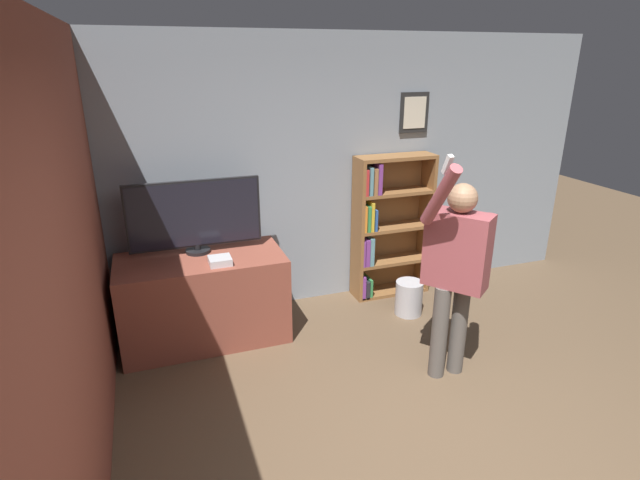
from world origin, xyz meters
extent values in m
cube|color=gray|center=(0.00, 2.88, 1.35)|extent=(6.16, 0.06, 2.70)
cube|color=black|center=(1.01, 2.83, 1.93)|extent=(0.32, 0.02, 0.40)
cube|color=beige|center=(1.01, 2.82, 1.93)|extent=(0.25, 0.01, 0.32)
cube|color=brown|center=(-2.11, 1.42, 1.35)|extent=(0.06, 4.45, 2.70)
cube|color=brown|center=(-1.29, 2.39, 0.40)|extent=(1.46, 0.72, 0.80)
cylinder|color=black|center=(-1.29, 2.53, 0.82)|extent=(0.22, 0.22, 0.03)
cylinder|color=black|center=(-1.29, 2.53, 0.86)|extent=(0.06, 0.06, 0.05)
cube|color=black|center=(-1.29, 2.53, 1.17)|extent=(1.16, 0.04, 0.60)
cube|color=black|center=(-1.29, 2.51, 1.17)|extent=(1.13, 0.01, 0.57)
cube|color=silver|center=(-1.14, 2.19, 0.83)|extent=(0.19, 0.18, 0.06)
cube|color=brown|center=(0.35, 2.69, 0.76)|extent=(0.04, 0.28, 1.53)
cube|color=brown|center=(1.15, 2.69, 0.76)|extent=(0.04, 0.28, 1.53)
cube|color=brown|center=(0.75, 2.82, 0.76)|extent=(0.84, 0.01, 1.53)
cube|color=brown|center=(0.75, 2.69, 0.02)|extent=(0.77, 0.28, 0.04)
cube|color=brown|center=(0.75, 2.69, 0.38)|extent=(0.77, 0.28, 0.04)
cube|color=brown|center=(0.75, 2.69, 0.76)|extent=(0.77, 0.28, 0.04)
cube|color=brown|center=(0.75, 2.69, 1.14)|extent=(0.77, 0.28, 0.04)
cube|color=brown|center=(0.75, 2.69, 1.51)|extent=(0.77, 0.28, 0.04)
cube|color=#7A3889|center=(0.39, 2.68, 0.15)|extent=(0.04, 0.26, 0.26)
cube|color=#232328|center=(0.44, 2.66, 0.12)|extent=(0.04, 0.22, 0.20)
cube|color=#338447|center=(0.48, 2.67, 0.13)|extent=(0.03, 0.24, 0.21)
cube|color=#7A3889|center=(0.38, 2.67, 0.54)|extent=(0.02, 0.24, 0.28)
cube|color=#7A3889|center=(0.42, 2.67, 0.55)|extent=(0.04, 0.25, 0.29)
cube|color=#5B8E99|center=(0.47, 2.66, 0.55)|extent=(0.04, 0.23, 0.30)
cube|color=orange|center=(0.38, 2.65, 0.92)|extent=(0.03, 0.21, 0.28)
cube|color=#338447|center=(0.42, 2.66, 0.92)|extent=(0.03, 0.22, 0.27)
cube|color=gold|center=(0.46, 2.67, 0.93)|extent=(0.03, 0.26, 0.30)
cube|color=#2D569E|center=(0.50, 2.68, 0.89)|extent=(0.02, 0.26, 0.23)
cube|color=red|center=(0.39, 2.65, 1.29)|extent=(0.03, 0.20, 0.26)
cube|color=#5B8E99|center=(0.43, 2.66, 1.30)|extent=(0.03, 0.23, 0.28)
cube|color=#99663D|center=(0.48, 2.67, 1.30)|extent=(0.04, 0.25, 0.27)
cube|color=#7A3889|center=(0.53, 2.67, 1.32)|extent=(0.04, 0.25, 0.31)
cylinder|color=#56514C|center=(0.41, 1.17, 0.40)|extent=(0.13, 0.13, 0.79)
cylinder|color=#56514C|center=(0.59, 1.17, 0.40)|extent=(0.13, 0.13, 0.79)
cube|color=#99474C|center=(0.50, 1.17, 1.09)|extent=(0.46, 0.51, 0.59)
sphere|color=#9E7556|center=(0.50, 1.17, 1.50)|extent=(0.22, 0.22, 0.22)
cylinder|color=#99474C|center=(0.77, 1.17, 1.07)|extent=(0.09, 0.09, 0.55)
cylinder|color=#99474C|center=(0.24, 1.06, 1.57)|extent=(0.09, 0.39, 0.50)
cube|color=white|center=(0.24, 1.01, 1.79)|extent=(0.04, 0.09, 0.14)
cylinder|color=#B7B7BC|center=(0.71, 2.17, 0.17)|extent=(0.27, 0.27, 0.35)
camera|label=1|loc=(-1.65, -1.79, 2.47)|focal=28.00mm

